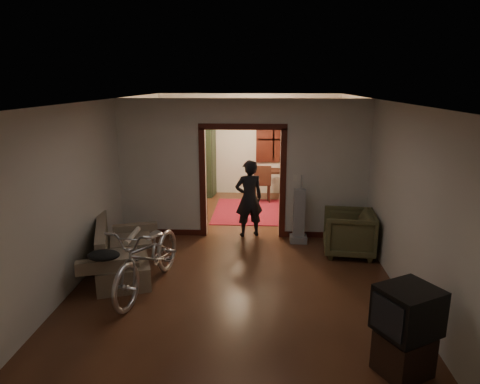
# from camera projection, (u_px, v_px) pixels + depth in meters

# --- Properties ---
(floor) EXTENTS (5.00, 8.50, 0.01)m
(floor) POSITION_uv_depth(u_px,v_px,m) (241.00, 248.00, 8.22)
(floor) COLOR #381D12
(floor) RESTS_ON ground
(ceiling) EXTENTS (5.00, 8.50, 0.01)m
(ceiling) POSITION_uv_depth(u_px,v_px,m) (241.00, 100.00, 7.52)
(ceiling) COLOR white
(ceiling) RESTS_ON floor
(wall_back) EXTENTS (5.00, 0.02, 2.80)m
(wall_back) POSITION_uv_depth(u_px,v_px,m) (248.00, 145.00, 11.98)
(wall_back) COLOR beige
(wall_back) RESTS_ON floor
(wall_left) EXTENTS (0.02, 8.50, 2.80)m
(wall_left) POSITION_uv_depth(u_px,v_px,m) (108.00, 176.00, 8.00)
(wall_left) COLOR beige
(wall_left) RESTS_ON floor
(wall_right) EXTENTS (0.02, 8.50, 2.80)m
(wall_right) POSITION_uv_depth(u_px,v_px,m) (378.00, 179.00, 7.74)
(wall_right) COLOR beige
(wall_right) RESTS_ON floor
(partition_wall) EXTENTS (5.00, 0.14, 2.80)m
(partition_wall) POSITION_uv_depth(u_px,v_px,m) (243.00, 169.00, 8.60)
(partition_wall) COLOR beige
(partition_wall) RESTS_ON floor
(door_casing) EXTENTS (1.74, 0.20, 2.32)m
(door_casing) POSITION_uv_depth(u_px,v_px,m) (243.00, 184.00, 8.67)
(door_casing) COLOR #38120C
(door_casing) RESTS_ON floor
(far_window) EXTENTS (0.98, 0.06, 1.28)m
(far_window) POSITION_uv_depth(u_px,v_px,m) (274.00, 140.00, 11.87)
(far_window) COLOR black
(far_window) RESTS_ON wall_back
(chandelier) EXTENTS (0.24, 0.24, 0.24)m
(chandelier) POSITION_uv_depth(u_px,v_px,m) (246.00, 115.00, 10.05)
(chandelier) COLOR #FFE0A5
(chandelier) RESTS_ON ceiling
(light_switch) EXTENTS (0.08, 0.01, 0.12)m
(light_switch) POSITION_uv_depth(u_px,v_px,m) (295.00, 178.00, 8.51)
(light_switch) COLOR silver
(light_switch) RESTS_ON partition_wall
(sofa) EXTENTS (1.34, 1.94, 0.82)m
(sofa) POSITION_uv_depth(u_px,v_px,m) (122.00, 249.00, 7.12)
(sofa) COLOR brown
(sofa) RESTS_ON floor
(rolled_paper) EXTENTS (0.09, 0.73, 0.09)m
(rolled_paper) POSITION_uv_depth(u_px,v_px,m) (132.00, 236.00, 7.38)
(rolled_paper) COLOR beige
(rolled_paper) RESTS_ON sofa
(jacket) EXTENTS (0.47, 0.36, 0.14)m
(jacket) POSITION_uv_depth(u_px,v_px,m) (103.00, 255.00, 6.17)
(jacket) COLOR black
(jacket) RESTS_ON sofa
(bicycle) EXTENTS (1.11, 2.19, 1.10)m
(bicycle) POSITION_uv_depth(u_px,v_px,m) (149.00, 256.00, 6.49)
(bicycle) COLOR silver
(bicycle) RESTS_ON floor
(armchair) EXTENTS (0.99, 0.97, 0.83)m
(armchair) POSITION_uv_depth(u_px,v_px,m) (349.00, 233.00, 7.87)
(armchair) COLOR #494829
(armchair) RESTS_ON floor
(tv_stand) EXTENTS (0.67, 0.66, 0.46)m
(tv_stand) POSITION_uv_depth(u_px,v_px,m) (403.00, 354.00, 4.66)
(tv_stand) COLOR black
(tv_stand) RESTS_ON floor
(crt_tv) EXTENTS (0.77, 0.75, 0.51)m
(crt_tv) POSITION_uv_depth(u_px,v_px,m) (408.00, 310.00, 4.53)
(crt_tv) COLOR black
(crt_tv) RESTS_ON tv_stand
(vacuum) EXTENTS (0.37, 0.31, 1.09)m
(vacuum) POSITION_uv_depth(u_px,v_px,m) (299.00, 216.00, 8.41)
(vacuum) COLOR gray
(vacuum) RESTS_ON floor
(person) EXTENTS (0.67, 0.55, 1.59)m
(person) POSITION_uv_depth(u_px,v_px,m) (249.00, 198.00, 8.73)
(person) COLOR black
(person) RESTS_ON floor
(oriental_rug) EXTENTS (1.68, 2.19, 0.02)m
(oriental_rug) POSITION_uv_depth(u_px,v_px,m) (248.00, 211.00, 10.56)
(oriental_rug) COLOR maroon
(oriental_rug) RESTS_ON floor
(locker) EXTENTS (1.07, 0.68, 2.01)m
(locker) POSITION_uv_depth(u_px,v_px,m) (196.00, 160.00, 11.84)
(locker) COLOR black
(locker) RESTS_ON floor
(globe) EXTENTS (0.29, 0.29, 0.29)m
(globe) POSITION_uv_depth(u_px,v_px,m) (195.00, 126.00, 11.60)
(globe) COLOR #1E5972
(globe) RESTS_ON locker
(desk) EXTENTS (1.13, 0.70, 0.80)m
(desk) POSITION_uv_depth(u_px,v_px,m) (286.00, 185.00, 11.55)
(desk) COLOR black
(desk) RESTS_ON floor
(desk_chair) EXTENTS (0.56, 0.56, 1.01)m
(desk_chair) POSITION_uv_depth(u_px,v_px,m) (262.00, 183.00, 11.33)
(desk_chair) COLOR black
(desk_chair) RESTS_ON floor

